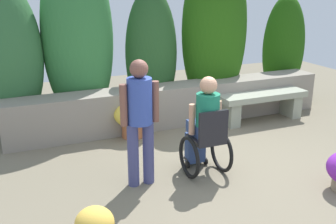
# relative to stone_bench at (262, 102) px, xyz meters

# --- Properties ---
(ground_plane) EXTENTS (12.28, 12.28, 0.00)m
(ground_plane) POSITION_rel_stone_bench_xyz_m (-1.54, -1.59, -0.36)
(ground_plane) COLOR #746B56
(stone_retaining_wall) EXTENTS (5.79, 0.53, 0.71)m
(stone_retaining_wall) POSITION_rel_stone_bench_xyz_m (-1.54, 0.47, -0.00)
(stone_retaining_wall) COLOR gray
(stone_retaining_wall) RESTS_ON ground
(hedge_backdrop) EXTENTS (6.74, 1.11, 3.11)m
(hedge_backdrop) POSITION_rel_stone_bench_xyz_m (-1.99, 1.07, 1.03)
(hedge_backdrop) COLOR #326737
(hedge_backdrop) RESTS_ON ground
(stone_bench) EXTENTS (1.68, 0.47, 0.53)m
(stone_bench) POSITION_rel_stone_bench_xyz_m (0.00, 0.00, 0.00)
(stone_bench) COLOR gray
(stone_bench) RESTS_ON ground
(person_in_wheelchair) EXTENTS (0.53, 0.66, 1.33)m
(person_in_wheelchair) POSITION_rel_stone_bench_xyz_m (-1.96, -1.48, 0.27)
(person_in_wheelchair) COLOR black
(person_in_wheelchair) RESTS_ON ground
(person_standing_companion) EXTENTS (0.49, 0.30, 1.59)m
(person_standing_companion) POSITION_rel_stone_bench_xyz_m (-2.83, -1.44, 0.56)
(person_standing_companion) COLOR #424579
(person_standing_companion) RESTS_ON ground
(flower_pot_purple_near) EXTENTS (0.59, 0.59, 0.59)m
(flower_pot_purple_near) POSITION_rel_stone_bench_xyz_m (-2.43, 0.13, -0.02)
(flower_pot_purple_near) COLOR #BC683E
(flower_pot_purple_near) RESTS_ON ground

